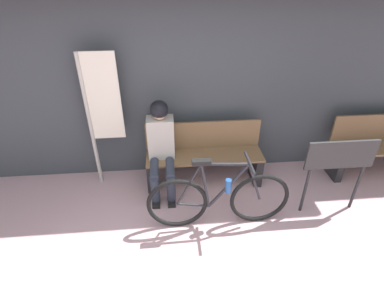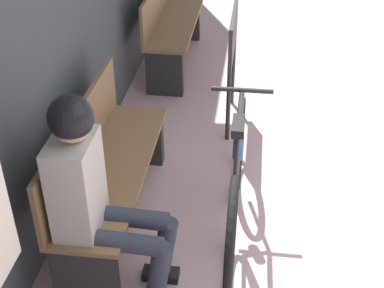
{
  "view_description": "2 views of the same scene",
  "coord_description": "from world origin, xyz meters",
  "px_view_note": "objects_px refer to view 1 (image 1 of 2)",
  "views": [
    {
      "loc": [
        -0.13,
        -1.42,
        2.72
      ],
      "look_at": [
        0.12,
        1.41,
        0.95
      ],
      "focal_mm": 28.0,
      "sensor_mm": 36.0,
      "label": 1
    },
    {
      "loc": [
        -2.37,
        1.05,
        2.46
      ],
      "look_at": [
        0.23,
        1.37,
        0.74
      ],
      "focal_mm": 50.0,
      "sensor_mm": 36.0,
      "label": 2
    }
  ],
  "objects_px": {
    "park_bench_near": "(204,157)",
    "park_bench_far": "(384,148)",
    "person_seated": "(161,143)",
    "signboard": "(340,161)",
    "bicycle": "(219,199)",
    "banner_pole": "(99,107)"
  },
  "relations": [
    {
      "from": "park_bench_far",
      "to": "banner_pole",
      "type": "relative_size",
      "value": 0.84
    },
    {
      "from": "person_seated",
      "to": "signboard",
      "type": "bearing_deg",
      "value": -16.36
    },
    {
      "from": "bicycle",
      "to": "person_seated",
      "type": "height_order",
      "value": "person_seated"
    },
    {
      "from": "banner_pole",
      "to": "bicycle",
      "type": "bearing_deg",
      "value": -34.54
    },
    {
      "from": "park_bench_near",
      "to": "park_bench_far",
      "type": "xyz_separation_m",
      "value": [
        2.61,
        -0.0,
        -0.0
      ]
    },
    {
      "from": "signboard",
      "to": "park_bench_near",
      "type": "bearing_deg",
      "value": 154.23
    },
    {
      "from": "park_bench_far",
      "to": "person_seated",
      "type": "bearing_deg",
      "value": -178.02
    },
    {
      "from": "person_seated",
      "to": "banner_pole",
      "type": "xyz_separation_m",
      "value": [
        -0.74,
        0.23,
        0.42
      ]
    },
    {
      "from": "park_bench_near",
      "to": "park_bench_far",
      "type": "height_order",
      "value": "same"
    },
    {
      "from": "bicycle",
      "to": "banner_pole",
      "type": "xyz_separation_m",
      "value": [
        -1.38,
        0.95,
        0.77
      ]
    },
    {
      "from": "park_bench_near",
      "to": "bicycle",
      "type": "height_order",
      "value": "bicycle"
    },
    {
      "from": "person_seated",
      "to": "banner_pole",
      "type": "distance_m",
      "value": 0.88
    },
    {
      "from": "park_bench_far",
      "to": "banner_pole",
      "type": "distance_m",
      "value": 4.0
    },
    {
      "from": "park_bench_near",
      "to": "signboard",
      "type": "distance_m",
      "value": 1.67
    },
    {
      "from": "person_seated",
      "to": "banner_pole",
      "type": "relative_size",
      "value": 0.69
    },
    {
      "from": "park_bench_near",
      "to": "park_bench_far",
      "type": "relative_size",
      "value": 1.02
    },
    {
      "from": "banner_pole",
      "to": "park_bench_far",
      "type": "bearing_deg",
      "value": -1.73
    },
    {
      "from": "person_seated",
      "to": "signboard",
      "type": "relative_size",
      "value": 1.27
    },
    {
      "from": "park_bench_far",
      "to": "signboard",
      "type": "xyz_separation_m",
      "value": [
        -1.14,
        -0.71,
        0.34
      ]
    },
    {
      "from": "park_bench_near",
      "to": "person_seated",
      "type": "xyz_separation_m",
      "value": [
        -0.57,
        -0.11,
        0.32
      ]
    },
    {
      "from": "person_seated",
      "to": "park_bench_far",
      "type": "relative_size",
      "value": 0.83
    },
    {
      "from": "bicycle",
      "to": "banner_pole",
      "type": "bearing_deg",
      "value": 145.46
    }
  ]
}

